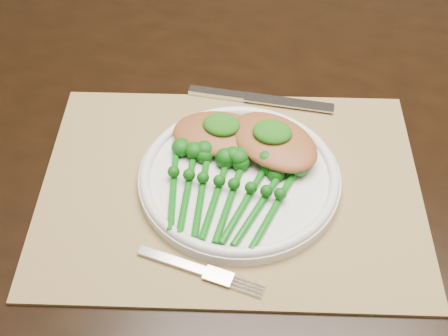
% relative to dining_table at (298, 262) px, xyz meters
% --- Properties ---
extents(dining_table, '(1.63, 0.95, 0.75)m').
position_rel_dining_table_xyz_m(dining_table, '(0.00, 0.00, 0.00)').
color(dining_table, black).
rests_on(dining_table, ground).
extents(placemat, '(0.55, 0.45, 0.00)m').
position_rel_dining_table_xyz_m(placemat, '(-0.09, -0.17, 0.38)').
color(placemat, '#967C4C').
rests_on(placemat, dining_table).
extents(dinner_plate, '(0.26, 0.26, 0.02)m').
position_rel_dining_table_xyz_m(dinner_plate, '(-0.08, -0.16, 0.39)').
color(dinner_plate, white).
rests_on(dinner_plate, placemat).
extents(knife, '(0.21, 0.03, 0.01)m').
position_rel_dining_table_xyz_m(knife, '(-0.11, 0.00, 0.38)').
color(knife, silver).
rests_on(knife, placemat).
extents(fork, '(0.16, 0.03, 0.00)m').
position_rel_dining_table_xyz_m(fork, '(-0.08, -0.30, 0.38)').
color(fork, silver).
rests_on(fork, placemat).
extents(chicken_fillet_left, '(0.13, 0.10, 0.02)m').
position_rel_dining_table_xyz_m(chicken_fillet_left, '(-0.12, -0.10, 0.40)').
color(chicken_fillet_left, '#99562C').
rests_on(chicken_fillet_left, dinner_plate).
extents(chicken_fillet_right, '(0.16, 0.14, 0.03)m').
position_rel_dining_table_xyz_m(chicken_fillet_right, '(-0.05, -0.11, 0.41)').
color(chicken_fillet_right, '#99562C').
rests_on(chicken_fillet_right, dinner_plate).
extents(pesto_dollop_left, '(0.05, 0.04, 0.02)m').
position_rel_dining_table_xyz_m(pesto_dollop_left, '(-0.12, -0.10, 0.42)').
color(pesto_dollop_left, '#124C0A').
rests_on(pesto_dollop_left, chicken_fillet_left).
extents(pesto_dollop_right, '(0.05, 0.04, 0.02)m').
position_rel_dining_table_xyz_m(pesto_dollop_right, '(-0.05, -0.10, 0.43)').
color(pesto_dollop_right, '#124C0A').
rests_on(pesto_dollop_right, chicken_fillet_right).
extents(broccolini_bundle, '(0.15, 0.17, 0.04)m').
position_rel_dining_table_xyz_m(broccolini_bundle, '(-0.09, -0.21, 0.40)').
color(broccolini_bundle, '#0C5B0F').
rests_on(broccolini_bundle, dinner_plate).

